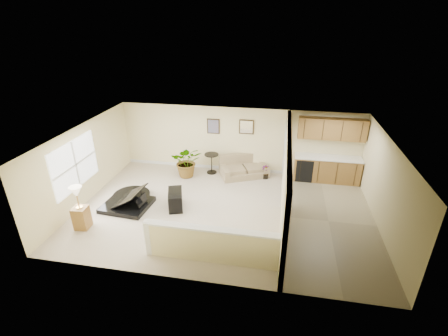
% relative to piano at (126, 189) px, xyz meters
% --- Properties ---
extents(floor, '(9.00, 9.00, 0.00)m').
position_rel_piano_xyz_m(floor, '(3.10, 0.19, -0.56)').
color(floor, '#BBAB91').
rests_on(floor, ground).
extents(back_wall, '(9.00, 0.04, 2.50)m').
position_rel_piano_xyz_m(back_wall, '(3.10, 3.19, 0.69)').
color(back_wall, beige).
rests_on(back_wall, floor).
extents(front_wall, '(9.00, 0.04, 2.50)m').
position_rel_piano_xyz_m(front_wall, '(3.10, -2.81, 0.69)').
color(front_wall, beige).
rests_on(front_wall, floor).
extents(left_wall, '(0.04, 6.00, 2.50)m').
position_rel_piano_xyz_m(left_wall, '(-1.40, 0.19, 0.69)').
color(left_wall, beige).
rests_on(left_wall, floor).
extents(right_wall, '(0.04, 6.00, 2.50)m').
position_rel_piano_xyz_m(right_wall, '(7.60, 0.19, 0.69)').
color(right_wall, beige).
rests_on(right_wall, floor).
extents(ceiling, '(9.00, 6.00, 0.04)m').
position_rel_piano_xyz_m(ceiling, '(3.10, 0.19, 1.94)').
color(ceiling, white).
rests_on(ceiling, back_wall).
extents(kitchen_vinyl, '(2.70, 6.00, 0.01)m').
position_rel_piano_xyz_m(kitchen_vinyl, '(6.25, 0.19, -0.56)').
color(kitchen_vinyl, gray).
rests_on(kitchen_vinyl, floor).
extents(interior_partition, '(0.18, 5.99, 2.50)m').
position_rel_piano_xyz_m(interior_partition, '(4.90, 0.44, 0.66)').
color(interior_partition, beige).
rests_on(interior_partition, floor).
extents(pony_half_wall, '(3.42, 0.22, 1.00)m').
position_rel_piano_xyz_m(pony_half_wall, '(3.18, -2.11, -0.04)').
color(pony_half_wall, beige).
rests_on(pony_half_wall, floor).
extents(left_window, '(0.05, 2.15, 1.45)m').
position_rel_piano_xyz_m(left_window, '(-1.39, -0.31, 0.89)').
color(left_window, white).
rests_on(left_window, left_wall).
extents(wall_art_left, '(0.48, 0.04, 0.58)m').
position_rel_piano_xyz_m(wall_art_left, '(2.15, 3.16, 1.19)').
color(wall_art_left, '#322512').
rests_on(wall_art_left, back_wall).
extents(wall_mirror, '(0.55, 0.04, 0.55)m').
position_rel_piano_xyz_m(wall_mirror, '(3.40, 3.16, 1.24)').
color(wall_mirror, '#322512').
rests_on(wall_mirror, back_wall).
extents(kitchen_cabinets, '(2.36, 0.65, 2.33)m').
position_rel_piano_xyz_m(kitchen_cabinets, '(6.29, 2.92, 0.31)').
color(kitchen_cabinets, '#9C6733').
rests_on(kitchen_cabinets, floor).
extents(piano, '(1.74, 1.80, 1.35)m').
position_rel_piano_xyz_m(piano, '(0.00, 0.00, 0.00)').
color(piano, black).
rests_on(piano, floor).
extents(piano_bench, '(0.66, 0.93, 0.56)m').
position_rel_piano_xyz_m(piano_bench, '(1.56, 0.13, -0.28)').
color(piano_bench, black).
rests_on(piano_bench, floor).
extents(loveseat, '(2.11, 1.63, 0.99)m').
position_rel_piano_xyz_m(loveseat, '(3.40, 2.83, -0.19)').
color(loveseat, '#96865F').
rests_on(loveseat, floor).
extents(accent_table, '(0.54, 0.54, 0.78)m').
position_rel_piano_xyz_m(accent_table, '(2.14, 2.78, -0.06)').
color(accent_table, black).
rests_on(accent_table, floor).
extents(palm_plant, '(1.27, 1.16, 1.22)m').
position_rel_piano_xyz_m(palm_plant, '(1.31, 2.34, 0.04)').
color(palm_plant, black).
rests_on(palm_plant, floor).
extents(small_plant, '(0.34, 0.34, 0.50)m').
position_rel_piano_xyz_m(small_plant, '(4.20, 2.69, -0.35)').
color(small_plant, black).
rests_on(small_plant, floor).
extents(lamp_stand, '(0.41, 0.41, 1.32)m').
position_rel_piano_xyz_m(lamp_stand, '(-0.72, -1.38, -0.00)').
color(lamp_stand, '#9C6733').
rests_on(lamp_stand, floor).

